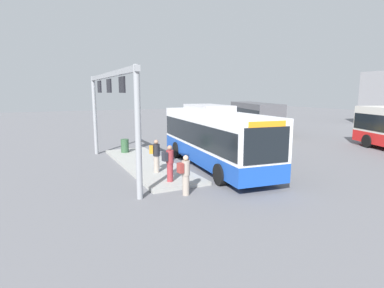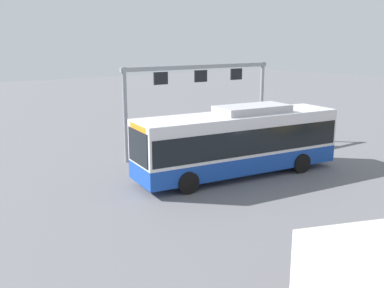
{
  "view_description": "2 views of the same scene",
  "coord_description": "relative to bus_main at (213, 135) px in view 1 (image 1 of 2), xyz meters",
  "views": [
    {
      "loc": [
        14.89,
        -8.72,
        4.17
      ],
      "look_at": [
        1.01,
        -1.84,
        1.57
      ],
      "focal_mm": 28.88,
      "sensor_mm": 36.0,
      "label": 1
    },
    {
      "loc": [
        13.85,
        15.91,
        6.57
      ],
      "look_at": [
        1.44,
        -1.94,
        1.41
      ],
      "focal_mm": 40.96,
      "sensor_mm": 36.0,
      "label": 2
    }
  ],
  "objects": [
    {
      "name": "person_waiting_near",
      "position": [
        2.25,
        -3.6,
        -0.76
      ],
      "size": [
        0.38,
        0.56,
        1.67
      ],
      "rotation": [
        0.0,
        0.0,
        1.71
      ],
      "color": "maroon",
      "rests_on": "platform_curb"
    },
    {
      "name": "person_boarding",
      "position": [
        3.88,
        -3.57,
        -0.92
      ],
      "size": [
        0.38,
        0.56,
        1.67
      ],
      "rotation": [
        0.0,
        0.0,
        1.7
      ],
      "color": "gray",
      "rests_on": "ground"
    },
    {
      "name": "person_waiting_mid",
      "position": [
        0.43,
        -3.59,
        -0.76
      ],
      "size": [
        0.46,
        0.59,
        1.67
      ],
      "rotation": [
        0.0,
        0.0,
        1.23
      ],
      "color": "gray",
      "rests_on": "platform_curb"
    },
    {
      "name": "ground_plane",
      "position": [
        0.01,
        -0.0,
        -1.81
      ],
      "size": [
        120.0,
        120.0,
        0.0
      ],
      "primitive_type": "plane",
      "color": "slate"
    },
    {
      "name": "bus_main",
      "position": [
        0.0,
        0.0,
        0.0
      ],
      "size": [
        10.76,
        3.63,
        3.46
      ],
      "rotation": [
        0.0,
        0.0,
        -0.11
      ],
      "color": "#1947AD",
      "rests_on": "ground"
    },
    {
      "name": "bus_background_right",
      "position": [
        -11.09,
        11.44,
        -0.03
      ],
      "size": [
        10.05,
        5.45,
        3.1
      ],
      "rotation": [
        0.0,
        0.0,
        -0.32
      ],
      "color": "#EAAD14",
      "rests_on": "ground"
    },
    {
      "name": "platform_sign_gantry",
      "position": [
        -1.58,
        -5.36,
        2.0
      ],
      "size": [
        10.47,
        0.24,
        5.2
      ],
      "color": "gray",
      "rests_on": "ground"
    },
    {
      "name": "trash_bin",
      "position": [
        -5.51,
        -3.68,
        -1.2
      ],
      "size": [
        0.52,
        0.52,
        0.9
      ],
      "primitive_type": "cylinder",
      "color": "#2D5133",
      "rests_on": "platform_curb"
    },
    {
      "name": "platform_curb",
      "position": [
        -1.82,
        -3.32,
        -1.73
      ],
      "size": [
        10.0,
        2.8,
        0.16
      ],
      "primitive_type": "cube",
      "color": "#9E9E99",
      "rests_on": "ground"
    }
  ]
}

